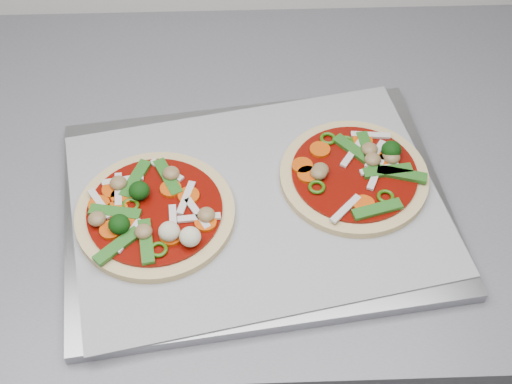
{
  "coord_description": "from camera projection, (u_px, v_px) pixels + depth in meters",
  "views": [
    {
      "loc": [
        0.28,
        0.7,
        1.56
      ],
      "look_at": [
        0.3,
        1.22,
        0.93
      ],
      "focal_mm": 50.0,
      "sensor_mm": 36.0,
      "label": 1
    }
  ],
  "objects": [
    {
      "name": "parchment",
      "position": [
        257.0,
        202.0,
        0.82
      ],
      "size": [
        0.47,
        0.38,
        0.0
      ],
      "primitive_type": "cube",
      "rotation": [
        0.0,
        0.0,
        0.19
      ],
      "color": "#9B9BA0",
      "rests_on": "baking_tray"
    },
    {
      "name": "base_cabinet",
      "position": [
        86.0,
        341.0,
        1.25
      ],
      "size": [
        3.6,
        0.6,
        0.86
      ],
      "primitive_type": "cube",
      "color": "silver",
      "rests_on": "ground"
    },
    {
      "name": "countertop",
      "position": [
        20.0,
        173.0,
        0.9
      ],
      "size": [
        3.6,
        0.6,
        0.04
      ],
      "primitive_type": "cube",
      "color": "slate",
      "rests_on": "base_cabinet"
    },
    {
      "name": "pizza_left",
      "position": [
        153.0,
        213.0,
        0.8
      ],
      "size": [
        0.23,
        0.23,
        0.03
      ],
      "rotation": [
        0.0,
        0.0,
        0.36
      ],
      "color": "tan",
      "rests_on": "parchment"
    },
    {
      "name": "baking_tray",
      "position": [
        257.0,
        207.0,
        0.83
      ],
      "size": [
        0.48,
        0.38,
        0.01
      ],
      "primitive_type": "cube",
      "rotation": [
        0.0,
        0.0,
        0.13
      ],
      "color": "gray",
      "rests_on": "countertop"
    },
    {
      "name": "pizza_right",
      "position": [
        356.0,
        173.0,
        0.84
      ],
      "size": [
        0.2,
        0.2,
        0.03
      ],
      "rotation": [
        0.0,
        0.0,
        0.14
      ],
      "color": "tan",
      "rests_on": "parchment"
    }
  ]
}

